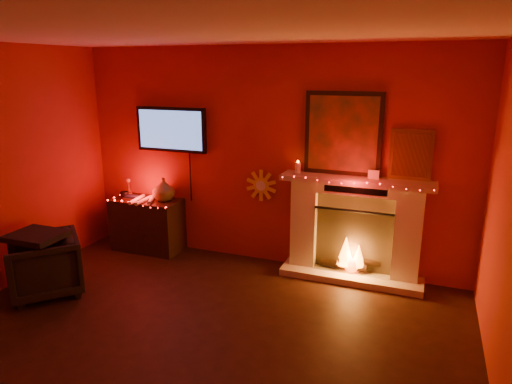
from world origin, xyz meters
TOP-DOWN VIEW (x-y plane):
  - room at (0.00, 0.00)m, footprint 5.00×5.00m
  - fireplace at (1.14, 2.39)m, footprint 1.72×0.40m
  - tv at (-1.30, 2.45)m, footprint 1.00×0.07m
  - sunburst_clock at (-0.05, 2.48)m, footprint 0.40×0.03m
  - console_table at (-1.61, 2.26)m, footprint 0.94×0.54m
  - armchair at (-1.95, 0.75)m, footprint 1.02×1.02m

SIDE VIEW (x-z plane):
  - armchair at x=-1.95m, z-range 0.00..0.67m
  - console_table at x=-1.61m, z-range -0.10..0.92m
  - fireplace at x=1.14m, z-range -0.37..1.81m
  - sunburst_clock at x=-0.05m, z-range 0.80..1.20m
  - room at x=0.00m, z-range -1.15..3.85m
  - tv at x=-1.30m, z-range 1.03..2.27m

